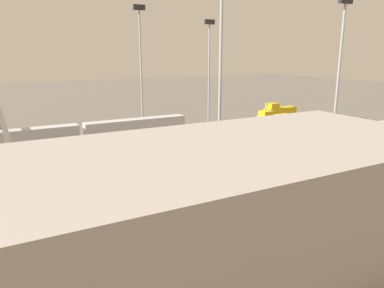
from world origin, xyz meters
The scene contains 20 objects.
ground_plane centered at (0.00, 0.00, 0.00)m, with size 400.00×400.00×0.00m, color #60594F.
track_bed_0 centered at (0.00, -17.50, 0.06)m, with size 140.00×2.80×0.12m, color #4C443D.
track_bed_1 centered at (0.00, -12.50, 0.06)m, with size 140.00×2.80×0.12m, color #4C443D.
track_bed_2 centered at (0.00, -7.50, 0.06)m, with size 140.00×2.80×0.12m, color #3D3833.
track_bed_3 centered at (0.00, -2.50, 0.06)m, with size 140.00×2.80×0.12m, color #4C443D.
track_bed_4 centered at (0.00, 2.50, 0.06)m, with size 140.00×2.80×0.12m, color #3D3833.
track_bed_5 centered at (0.00, 7.50, 0.06)m, with size 140.00×2.80×0.12m, color #4C443D.
track_bed_6 centered at (0.00, 12.50, 0.06)m, with size 140.00×2.80×0.12m, color #3D3833.
track_bed_7 centered at (0.00, 17.50, 0.06)m, with size 140.00×2.80×0.12m, color #3D3833.
train_on_track_6 centered at (-2.19, 12.50, 2.02)m, with size 119.80×3.06×3.80m.
train_on_track_2 centered at (-34.77, -7.50, 2.16)m, with size 10.00×3.00×5.00m.
train_on_track_0 centered at (-45.50, -17.50, 2.16)m, with size 10.00×3.00×5.00m.
train_on_track_1 centered at (12.94, -12.50, 2.62)m, with size 47.20×3.00×5.00m.
train_on_track_7 centered at (7.51, 17.50, 2.02)m, with size 71.40×3.00×3.80m.
light_mast_0 centered at (-3.57, -19.77, 18.89)m, with size 2.80×0.70×30.07m.
light_mast_1 centered at (-24.39, 20.03, 18.08)m, with size 2.80×0.70×28.57m.
light_mast_2 centered at (-23.30, -21.12, 17.59)m, with size 2.80×0.70×27.67m.
light_mast_3 centered at (0.12, 20.31, 19.00)m, with size 2.80×0.70×30.28m.
signal_gantry centered at (27.49, 0.00, 7.73)m, with size 0.70×40.00×8.80m.
maintenance_shed centered at (18.98, 39.15, 5.98)m, with size 57.75×19.67×11.97m, color #9E9389.
Camera 1 is at (29.10, 64.72, 19.78)m, focal length 34.72 mm.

